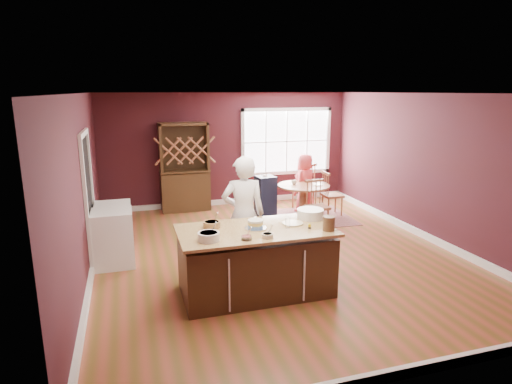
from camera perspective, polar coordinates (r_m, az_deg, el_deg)
room_shell at (r=7.09m, az=2.70°, el=2.05°), size 7.00×7.00×7.00m
window at (r=10.80m, az=4.09°, el=6.74°), size 2.36×0.10×1.66m
doorway at (r=7.38m, az=-21.32°, el=-1.00°), size 0.08×1.26×2.13m
kitchen_island at (r=5.96m, az=-0.04°, el=-9.34°), size 2.10×1.10×0.92m
dining_table at (r=9.37m, az=6.34°, el=-0.33°), size 1.13×1.13×0.75m
baker at (r=6.50m, az=-1.68°, el=-3.06°), size 0.71×0.52×1.81m
layer_cake at (r=5.79m, az=-0.07°, el=-4.32°), size 0.30×0.30×0.12m
bowl_blue at (r=5.37m, az=-6.32°, el=-5.91°), size 0.27×0.27×0.11m
bowl_yellow at (r=5.87m, az=-5.91°, el=-4.33°), size 0.23×0.23×0.09m
bowl_pink at (r=5.38m, az=-1.27°, el=-6.12°), size 0.14×0.14×0.05m
bowl_olive at (r=5.45m, az=1.54°, el=-5.83°), size 0.15×0.15×0.05m
drinking_glass at (r=5.82m, az=4.25°, el=-4.16°), size 0.07×0.07×0.14m
dinner_plate at (r=6.02m, az=4.90°, el=-4.17°), size 0.30×0.30×0.02m
white_tub at (r=6.31m, az=7.25°, el=-2.88°), size 0.39×0.39×0.13m
stoneware_crock at (r=5.79m, az=9.68°, el=-4.15°), size 0.16×0.16×0.19m
toy_figurine at (r=5.84m, az=7.15°, el=-4.55°), size 0.04×0.04×0.07m
rug at (r=9.51m, az=6.26°, el=-3.42°), size 2.18×1.73×0.01m
chair_east at (r=9.71m, az=10.17°, el=-0.16°), size 0.41×0.43×1.01m
chair_south at (r=8.69m, az=8.19°, el=-1.71°), size 0.44×0.42×1.00m
chair_north at (r=10.23m, az=6.35°, el=0.89°), size 0.61×0.60×1.09m
seated_woman at (r=9.88m, az=6.53°, el=1.20°), size 0.78×0.74×1.34m
high_chair at (r=9.43m, az=1.27°, el=-0.51°), size 0.43×0.43×0.96m
toddler at (r=9.37m, az=1.32°, el=1.48°), size 0.18×0.14×0.26m
table_plate at (r=9.35m, az=8.26°, el=0.99°), size 0.21×0.21×0.02m
table_cup at (r=9.34m, az=5.10°, el=1.29°), size 0.12×0.12×0.09m
hutch at (r=10.00m, az=-9.51°, el=3.28°), size 1.11×0.46×2.04m
washer at (r=7.21m, az=-18.49°, el=-5.87°), size 0.62×0.60×0.90m
dryer at (r=7.82m, az=-18.38°, el=-4.51°), size 0.59×0.57×0.86m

